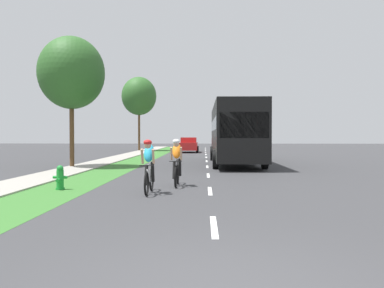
# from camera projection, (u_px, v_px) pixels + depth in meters

# --- Properties ---
(ground_plane) EXTENTS (120.00, 120.00, 0.00)m
(ground_plane) POSITION_uv_depth(u_px,v_px,m) (207.00, 163.00, 24.23)
(ground_plane) COLOR #38383A
(grass_verge) EXTENTS (2.05, 70.00, 0.01)m
(grass_verge) POSITION_uv_depth(u_px,v_px,m) (132.00, 163.00, 24.37)
(grass_verge) COLOR #38722D
(grass_verge) RESTS_ON ground_plane
(sidewalk_concrete) EXTENTS (1.83, 70.00, 0.10)m
(sidewalk_concrete) POSITION_uv_depth(u_px,v_px,m) (101.00, 163.00, 24.43)
(sidewalk_concrete) COLOR #9E998E
(sidewalk_concrete) RESTS_ON ground_plane
(lane_markings_center) EXTENTS (0.12, 53.13, 0.01)m
(lane_markings_center) POSITION_uv_depth(u_px,v_px,m) (206.00, 159.00, 28.23)
(lane_markings_center) COLOR white
(lane_markings_center) RESTS_ON ground_plane
(fire_hydrant_green) EXTENTS (0.44, 0.38, 0.76)m
(fire_hydrant_green) POSITION_uv_depth(u_px,v_px,m) (60.00, 178.00, 12.19)
(fire_hydrant_green) COLOR #1E8C33
(fire_hydrant_green) RESTS_ON ground_plane
(cyclist_lead) EXTENTS (0.42, 1.72, 1.58)m
(cyclist_lead) POSITION_uv_depth(u_px,v_px,m) (149.00, 166.00, 11.40)
(cyclist_lead) COLOR black
(cyclist_lead) RESTS_ON ground_plane
(cyclist_trailing) EXTENTS (0.42, 1.72, 1.58)m
(cyclist_trailing) POSITION_uv_depth(u_px,v_px,m) (177.00, 162.00, 13.10)
(cyclist_trailing) COLOR black
(cyclist_trailing) RESTS_ON ground_plane
(bus_black) EXTENTS (2.78, 11.60, 3.48)m
(bus_black) POSITION_uv_depth(u_px,v_px,m) (234.00, 131.00, 23.50)
(bus_black) COLOR black
(bus_black) RESTS_ON ground_plane
(sedan_red) EXTENTS (1.98, 4.30, 1.52)m
(sedan_red) POSITION_uv_depth(u_px,v_px,m) (189.00, 145.00, 39.55)
(sedan_red) COLOR red
(sedan_red) RESTS_ON ground_plane
(street_tree_near) EXTENTS (3.52, 3.52, 7.00)m
(street_tree_near) POSITION_uv_depth(u_px,v_px,m) (71.00, 73.00, 20.85)
(street_tree_near) COLOR brown
(street_tree_near) RESTS_ON ground_plane
(street_tree_far) EXTENTS (3.90, 3.90, 8.31)m
(street_tree_far) POSITION_uv_depth(u_px,v_px,m) (139.00, 96.00, 43.88)
(street_tree_far) COLOR brown
(street_tree_far) RESTS_ON ground_plane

